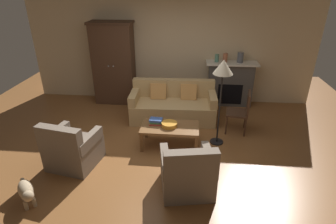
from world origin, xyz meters
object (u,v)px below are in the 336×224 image
(fireplace, at_px, (230,83))
(mantel_vase_terracotta, at_px, (225,58))
(mantel_vase_jade, at_px, (217,58))
(fruit_bowl, at_px, (169,124))
(armchair_near_right, at_px, (187,173))
(mantel_vase_slate, at_px, (240,57))
(dog, at_px, (26,191))
(coffee_table, at_px, (170,129))
(armchair_near_left, at_px, (72,150))
(side_chair_wooden, at_px, (242,110))
(book_stack, at_px, (156,121))
(armoire, at_px, (114,63))
(floor_lamp, at_px, (223,72))
(couch, at_px, (173,106))

(fireplace, distance_m, mantel_vase_terracotta, 0.68)
(fireplace, xyz_separation_m, mantel_vase_jade, (-0.38, -0.02, 0.65))
(fruit_bowl, relative_size, armchair_near_right, 0.34)
(mantel_vase_jade, bearing_deg, mantel_vase_slate, 0.00)
(mantel_vase_jade, distance_m, dog, 4.90)
(mantel_vase_jade, bearing_deg, armchair_near_right, -99.98)
(coffee_table, xyz_separation_m, fruit_bowl, (-0.01, -0.00, 0.09))
(coffee_table, distance_m, armchair_near_left, 1.80)
(mantel_vase_jade, distance_m, side_chair_wooden, 1.65)
(book_stack, bearing_deg, mantel_vase_slate, 48.28)
(coffee_table, bearing_deg, armchair_near_left, -153.92)
(armoire, bearing_deg, floor_lamp, -36.16)
(side_chair_wooden, bearing_deg, couch, 161.55)
(armoire, distance_m, couch, 1.94)
(book_stack, height_order, armchair_near_right, armchair_near_right)
(mantel_vase_jade, bearing_deg, fruit_bowl, -114.92)
(mantel_vase_jade, relative_size, armchair_near_left, 0.21)
(armchair_near_right, bearing_deg, mantel_vase_terracotta, 76.73)
(mantel_vase_terracotta, xyz_separation_m, dog, (-3.05, -3.86, -0.98))
(fruit_bowl, height_order, mantel_vase_jade, mantel_vase_jade)
(armoire, relative_size, fruit_bowl, 6.81)
(fireplace, relative_size, floor_lamp, 0.75)
(mantel_vase_terracotta, bearing_deg, coffee_table, -118.99)
(fireplace, relative_size, couch, 0.65)
(armoire, bearing_deg, armchair_near_left, -90.17)
(coffee_table, height_order, side_chair_wooden, side_chair_wooden)
(fireplace, xyz_separation_m, armoire, (-2.95, -0.08, 0.46))
(mantel_vase_jade, height_order, side_chair_wooden, mantel_vase_jade)
(armoire, xyz_separation_m, mantel_vase_terracotta, (2.77, 0.06, 0.20))
(mantel_vase_jade, bearing_deg, fireplace, 2.70)
(armoire, bearing_deg, side_chair_wooden, -24.07)
(mantel_vase_terracotta, relative_size, floor_lamp, 0.13)
(book_stack, height_order, side_chair_wooden, side_chair_wooden)
(armchair_near_left, relative_size, side_chair_wooden, 1.00)
(mantel_vase_slate, bearing_deg, dog, -131.46)
(armchair_near_left, distance_m, floor_lamp, 2.95)
(couch, height_order, floor_lamp, floor_lamp)
(armoire, bearing_deg, mantel_vase_slate, 1.10)
(mantel_vase_terracotta, distance_m, floor_lamp, 1.94)
(side_chair_wooden, bearing_deg, armoire, 155.93)
(fireplace, xyz_separation_m, armchair_near_left, (-2.96, -2.91, -0.25))
(armoire, xyz_separation_m, mantel_vase_jade, (2.57, 0.06, 0.19))
(fruit_bowl, xyz_separation_m, armchair_near_left, (-1.60, -0.79, -0.14))
(side_chair_wooden, bearing_deg, mantel_vase_slate, 86.56)
(fireplace, xyz_separation_m, floor_lamp, (-0.42, -1.93, 0.89))
(couch, distance_m, mantel_vase_slate, 2.03)
(mantel_vase_terracotta, relative_size, armchair_near_right, 0.24)
(fireplace, distance_m, side_chair_wooden, 1.44)
(fireplace, xyz_separation_m, fruit_bowl, (-1.36, -2.12, -0.11))
(armchair_near_left, bearing_deg, fruit_bowl, 26.24)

